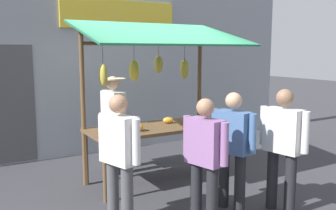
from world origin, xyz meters
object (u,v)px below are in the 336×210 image
vendor_with_sunhat (113,116)px  shopper_with_ponytail (205,155)px  market_stall (158,84)px  shopper_in_grey_tee (119,153)px  shopper_with_shopping_bag (283,142)px  shopper_in_striped_shirt (233,144)px

vendor_with_sunhat → shopper_with_ponytail: bearing=-2.6°
market_stall → shopper_in_grey_tee: size_ratio=1.60×
vendor_with_sunhat → shopper_with_shopping_bag: bearing=19.7°
market_stall → shopper_with_ponytail: market_stall is taller
market_stall → shopper_in_striped_shirt: 1.62m
vendor_with_sunhat → shopper_in_grey_tee: (0.72, 1.91, -0.07)m
vendor_with_sunhat → shopper_with_ponytail: vendor_with_sunhat is taller
vendor_with_sunhat → shopper_in_grey_tee: 2.04m
market_stall → vendor_with_sunhat: size_ratio=1.53×
market_stall → vendor_with_sunhat: 1.03m
shopper_with_ponytail → shopper_in_striped_shirt: 0.61m
market_stall → shopper_with_ponytail: 1.80m
shopper_in_grey_tee → shopper_with_ponytail: shopper_in_grey_tee is taller
market_stall → vendor_with_sunhat: bearing=-58.1°
vendor_with_sunhat → shopper_in_grey_tee: vendor_with_sunhat is taller
market_stall → shopper_in_grey_tee: bearing=45.2°
market_stall → vendor_with_sunhat: (0.45, -0.73, -0.58)m
shopper_with_ponytail → shopper_in_grey_tee: bearing=49.7°
vendor_with_sunhat → shopper_in_striped_shirt: bearing=12.3°
shopper_with_ponytail → vendor_with_sunhat: bearing=-8.8°
market_stall → shopper_with_shopping_bag: market_stall is taller
shopper_with_ponytail → shopper_in_striped_shirt: shopper_in_striped_shirt is taller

